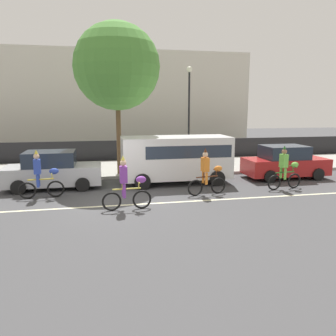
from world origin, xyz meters
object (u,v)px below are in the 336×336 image
object	(u,v)px
parade_cyclist_cobalt	(41,177)
parked_car_silver	(53,171)
parade_cyclist_purple	(127,186)
parked_van_white	(177,156)
parade_cyclist_orange	(207,174)
street_lamp_post	(189,100)
parked_car_red	(285,163)
parade_cyclist_lime	(285,170)

from	to	relation	value
parade_cyclist_cobalt	parked_car_silver	world-z (taller)	parade_cyclist_cobalt
parade_cyclist_purple	parked_van_white	world-z (taller)	parked_van_white
parade_cyclist_orange	street_lamp_post	bearing A→B (deg)	80.67
parade_cyclist_purple	parked_van_white	xyz separation A→B (m)	(2.63, 3.76, 0.44)
parked_van_white	parked_car_silver	world-z (taller)	parked_van_white
parked_car_red	street_lamp_post	bearing A→B (deg)	122.38
parade_cyclist_lime	parked_car_silver	size ratio (longest dim) A/B	0.47
parade_cyclist_cobalt	parade_cyclist_purple	bearing A→B (deg)	-34.30
parade_cyclist_orange	parked_car_red	distance (m)	5.37
parade_cyclist_cobalt	parked_car_silver	xyz separation A→B (m)	(0.21, 1.62, -0.06)
parade_cyclist_purple	parked_car_silver	distance (m)	4.81
parade_cyclist_lime	parked_van_white	world-z (taller)	parked_van_white
parade_cyclist_orange	street_lamp_post	xyz separation A→B (m)	(1.30, 7.91, 3.15)
parade_cyclist_lime	parade_cyclist_orange	bearing A→B (deg)	-176.62
parade_cyclist_orange	parked_car_red	world-z (taller)	parade_cyclist_orange
parade_cyclist_cobalt	street_lamp_post	world-z (taller)	street_lamp_post
parade_cyclist_purple	parked_car_red	xyz separation A→B (m)	(8.17, 3.73, -0.06)
parade_cyclist_purple	parade_cyclist_lime	xyz separation A→B (m)	(6.92, 1.60, 0.00)
parade_cyclist_lime	parked_car_silver	bearing A→B (deg)	167.53
parade_cyclist_purple	parade_cyclist_lime	size ratio (longest dim) A/B	1.00
parade_cyclist_lime	parked_van_white	bearing A→B (deg)	153.20
parade_cyclist_orange	parked_car_red	bearing A→B (deg)	25.94
parade_cyclist_purple	parade_cyclist_lime	distance (m)	7.11
parked_van_white	parked_car_red	bearing A→B (deg)	-0.33
parade_cyclist_orange	parade_cyclist_lime	bearing A→B (deg)	3.38
parade_cyclist_cobalt	parade_cyclist_orange	bearing A→B (deg)	-6.82
parade_cyclist_cobalt	parade_cyclist_lime	world-z (taller)	same
parade_cyclist_orange	parade_cyclist_lime	world-z (taller)	same
parked_van_white	parked_car_red	size ratio (longest dim) A/B	1.22
parked_car_red	parked_van_white	bearing A→B (deg)	179.67
parade_cyclist_orange	parade_cyclist_cobalt	bearing A→B (deg)	173.18
parade_cyclist_cobalt	parked_car_silver	size ratio (longest dim) A/B	0.47
parade_cyclist_orange	parked_car_silver	distance (m)	6.75
parade_cyclist_lime	parked_van_white	distance (m)	4.83
parade_cyclist_purple	street_lamp_post	xyz separation A→B (m)	(4.64, 9.30, 3.15)
street_lamp_post	parade_cyclist_purple	bearing A→B (deg)	-116.52
parade_cyclist_cobalt	parade_cyclist_purple	world-z (taller)	same
parked_car_silver	parked_car_red	bearing A→B (deg)	-0.27
parked_car_silver	parade_cyclist_cobalt	bearing A→B (deg)	-97.23
parade_cyclist_purple	parade_cyclist_cobalt	bearing A→B (deg)	145.70
parade_cyclist_orange	parked_van_white	bearing A→B (deg)	106.56
parade_cyclist_purple	parade_cyclist_lime	bearing A→B (deg)	12.99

